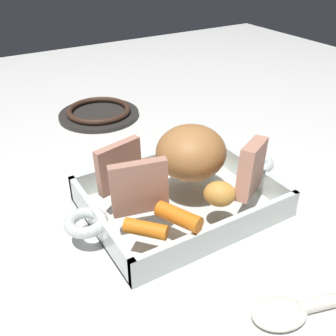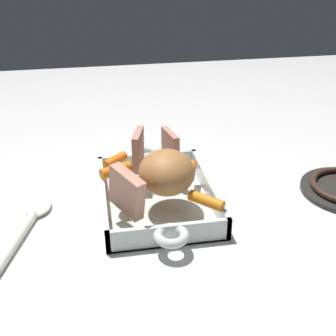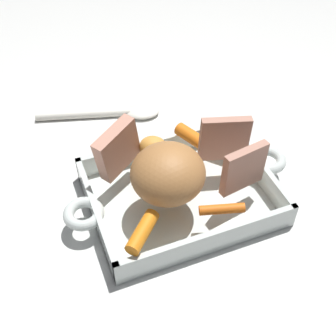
{
  "view_description": "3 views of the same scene",
  "coord_description": "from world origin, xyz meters",
  "px_view_note": "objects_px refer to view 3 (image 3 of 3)",
  "views": [
    {
      "loc": [
        0.29,
        0.44,
        0.4
      ],
      "look_at": [
        0.02,
        -0.0,
        0.09
      ],
      "focal_mm": 41.86,
      "sensor_mm": 36.0,
      "label": 1
    },
    {
      "loc": [
        -0.78,
        0.12,
        0.52
      ],
      "look_at": [
        0.01,
        -0.03,
        0.08
      ],
      "focal_mm": 46.87,
      "sensor_mm": 36.0,
      "label": 2
    },
    {
      "loc": [
        -0.2,
        -0.46,
        0.58
      ],
      "look_at": [
        -0.01,
        0.03,
        0.06
      ],
      "focal_mm": 47.87,
      "sensor_mm": 36.0,
      "label": 3
    }
  ],
  "objects_px": {
    "potato_golden_large": "(153,147)",
    "serving_spoon": "(113,113)",
    "baby_carrot_center_right": "(193,137)",
    "baby_carrot_southwest": "(219,132)",
    "roasting_dish": "(181,194)",
    "baby_carrot_northeast": "(222,209)",
    "baby_carrot_northwest": "(142,232)",
    "roast_slice_outer": "(224,139)",
    "roast_slice_thin": "(244,169)",
    "pork_roast": "(168,174)",
    "roast_slice_thick": "(117,149)"
  },
  "relations": [
    {
      "from": "roast_slice_outer",
      "to": "potato_golden_large",
      "type": "bearing_deg",
      "value": 156.66
    },
    {
      "from": "roast_slice_thin",
      "to": "baby_carrot_southwest",
      "type": "relative_size",
      "value": 1.31
    },
    {
      "from": "baby_carrot_center_right",
      "to": "roast_slice_outer",
      "type": "bearing_deg",
      "value": -58.59
    },
    {
      "from": "baby_carrot_center_right",
      "to": "baby_carrot_southwest",
      "type": "relative_size",
      "value": 1.14
    },
    {
      "from": "roasting_dish",
      "to": "baby_carrot_southwest",
      "type": "distance_m",
      "value": 0.14
    },
    {
      "from": "roasting_dish",
      "to": "baby_carrot_northwest",
      "type": "height_order",
      "value": "baby_carrot_northwest"
    },
    {
      "from": "roasting_dish",
      "to": "pork_roast",
      "type": "relative_size",
      "value": 3.37
    },
    {
      "from": "baby_carrot_southwest",
      "to": "baby_carrot_northwest",
      "type": "bearing_deg",
      "value": -141.49
    },
    {
      "from": "roast_slice_outer",
      "to": "potato_golden_large",
      "type": "distance_m",
      "value": 0.12
    },
    {
      "from": "roast_slice_outer",
      "to": "roasting_dish",
      "type": "bearing_deg",
      "value": -162.56
    },
    {
      "from": "serving_spoon",
      "to": "roasting_dish",
      "type": "bearing_deg",
      "value": -64.77
    },
    {
      "from": "baby_carrot_northeast",
      "to": "serving_spoon",
      "type": "height_order",
      "value": "baby_carrot_northeast"
    },
    {
      "from": "roast_slice_outer",
      "to": "baby_carrot_center_right",
      "type": "xyz_separation_m",
      "value": [
        -0.03,
        0.05,
        -0.03
      ]
    },
    {
      "from": "roast_slice_outer",
      "to": "baby_carrot_northwest",
      "type": "bearing_deg",
      "value": -149.25
    },
    {
      "from": "roast_slice_outer",
      "to": "roast_slice_thin",
      "type": "distance_m",
      "value": 0.07
    },
    {
      "from": "potato_golden_large",
      "to": "roasting_dish",
      "type": "bearing_deg",
      "value": -74.59
    },
    {
      "from": "pork_roast",
      "to": "roast_slice_thick",
      "type": "bearing_deg",
      "value": 122.87
    },
    {
      "from": "roast_slice_thin",
      "to": "pork_roast",
      "type": "bearing_deg",
      "value": 166.15
    },
    {
      "from": "roast_slice_thin",
      "to": "baby_carrot_northwest",
      "type": "xyz_separation_m",
      "value": [
        -0.18,
        -0.04,
        -0.03
      ]
    },
    {
      "from": "roast_slice_thick",
      "to": "baby_carrot_center_right",
      "type": "distance_m",
      "value": 0.14
    },
    {
      "from": "serving_spoon",
      "to": "pork_roast",
      "type": "bearing_deg",
      "value": -71.17
    },
    {
      "from": "roast_slice_thick",
      "to": "serving_spoon",
      "type": "distance_m",
      "value": 0.22
    },
    {
      "from": "roast_slice_thin",
      "to": "potato_golden_large",
      "type": "height_order",
      "value": "roast_slice_thin"
    },
    {
      "from": "roasting_dish",
      "to": "baby_carrot_northwest",
      "type": "bearing_deg",
      "value": -139.36
    },
    {
      "from": "potato_golden_large",
      "to": "serving_spoon",
      "type": "relative_size",
      "value": 0.19
    },
    {
      "from": "baby_carrot_northeast",
      "to": "pork_roast",
      "type": "bearing_deg",
      "value": 132.7
    },
    {
      "from": "roast_slice_thick",
      "to": "baby_carrot_northeast",
      "type": "bearing_deg",
      "value": -52.47
    },
    {
      "from": "baby_carrot_center_right",
      "to": "baby_carrot_northwest",
      "type": "height_order",
      "value": "baby_carrot_center_right"
    },
    {
      "from": "baby_carrot_southwest",
      "to": "baby_carrot_center_right",
      "type": "bearing_deg",
      "value": 177.42
    },
    {
      "from": "pork_roast",
      "to": "serving_spoon",
      "type": "height_order",
      "value": "pork_roast"
    },
    {
      "from": "potato_golden_large",
      "to": "serving_spoon",
      "type": "xyz_separation_m",
      "value": [
        -0.02,
        0.19,
        -0.06
      ]
    },
    {
      "from": "baby_carrot_northwest",
      "to": "potato_golden_large",
      "type": "height_order",
      "value": "potato_golden_large"
    },
    {
      "from": "roasting_dish",
      "to": "baby_carrot_northeast",
      "type": "bearing_deg",
      "value": -68.34
    },
    {
      "from": "roasting_dish",
      "to": "roast_slice_thin",
      "type": "relative_size",
      "value": 5.01
    },
    {
      "from": "roast_slice_thin",
      "to": "baby_carrot_southwest",
      "type": "xyz_separation_m",
      "value": [
        0.02,
        0.12,
        -0.03
      ]
    },
    {
      "from": "roast_slice_thick",
      "to": "baby_carrot_southwest",
      "type": "relative_size",
      "value": 1.37
    },
    {
      "from": "baby_carrot_southwest",
      "to": "serving_spoon",
      "type": "xyz_separation_m",
      "value": [
        -0.15,
        0.19,
        -0.05
      ]
    },
    {
      "from": "roasting_dish",
      "to": "baby_carrot_northeast",
      "type": "distance_m",
      "value": 0.1
    },
    {
      "from": "roasting_dish",
      "to": "baby_carrot_center_right",
      "type": "bearing_deg",
      "value": 55.52
    },
    {
      "from": "roasting_dish",
      "to": "baby_carrot_southwest",
      "type": "xyz_separation_m",
      "value": [
        0.11,
        0.08,
        0.04
      ]
    },
    {
      "from": "baby_carrot_center_right",
      "to": "serving_spoon",
      "type": "relative_size",
      "value": 0.27
    },
    {
      "from": "baby_carrot_southwest",
      "to": "serving_spoon",
      "type": "bearing_deg",
      "value": 128.71
    },
    {
      "from": "pork_roast",
      "to": "baby_carrot_northwest",
      "type": "xyz_separation_m",
      "value": [
        -0.07,
        -0.07,
        -0.03
      ]
    },
    {
      "from": "baby_carrot_center_right",
      "to": "baby_carrot_northwest",
      "type": "relative_size",
      "value": 0.95
    },
    {
      "from": "potato_golden_large",
      "to": "baby_carrot_center_right",
      "type": "bearing_deg",
      "value": 4.78
    },
    {
      "from": "baby_carrot_center_right",
      "to": "serving_spoon",
      "type": "bearing_deg",
      "value": 118.06
    },
    {
      "from": "roasting_dish",
      "to": "roast_slice_thin",
      "type": "bearing_deg",
      "value": -26.86
    },
    {
      "from": "baby_carrot_southwest",
      "to": "baby_carrot_northeast",
      "type": "xyz_separation_m",
      "value": [
        -0.07,
        -0.16,
        -0.0
      ]
    },
    {
      "from": "roasting_dish",
      "to": "roast_slice_outer",
      "type": "xyz_separation_m",
      "value": [
        0.09,
        0.03,
        0.07
      ]
    },
    {
      "from": "pork_roast",
      "to": "baby_carrot_center_right",
      "type": "xyz_separation_m",
      "value": [
        0.09,
        0.1,
        -0.03
      ]
    }
  ]
}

